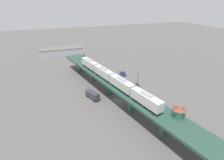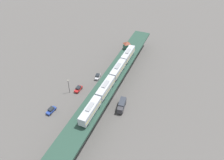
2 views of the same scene
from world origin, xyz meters
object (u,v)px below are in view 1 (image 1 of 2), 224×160
Objects in this scene: warehouse_building at (61,53)px; street_car_blue at (123,74)px; delivery_truck at (93,95)px; signal_hut at (179,112)px; street_car_silver at (147,99)px; street_lamp at (138,76)px; subway_train at (112,78)px; street_car_red at (136,86)px.

street_car_blue is at bearing -57.54° from warehouse_building.
delivery_truck is 61.23m from warehouse_building.
delivery_truck is at bearing 119.94° from signal_hut.
street_lamp is (3.55, 14.92, 3.17)m from street_car_silver.
signal_hut is at bearing -60.06° from delivery_truck.
subway_train reaches higher than street_car_red.
street_car_red is at bearing 82.68° from signal_hut.
street_lamp is at bearing 79.84° from signal_hut.
street_car_silver is (-1.40, -27.31, 0.00)m from street_car_blue.
street_car_red is 11.79m from street_car_silver.
street_car_red is 0.62× the size of delivery_truck.
subway_train reaches higher than warehouse_building.
street_lamp is (23.45, 5.32, 2.35)m from delivery_truck.
signal_hut reaches higher than street_car_red.
street_lamp is at bearing 76.61° from street_car_silver.
warehouse_building is at bearing 104.43° from signal_hut.
street_car_red is at bearing -64.99° from warehouse_building.
delivery_truck is at bearing 154.24° from street_car_silver.
street_car_red is 64.92m from warehouse_building.
warehouse_building is (-27.42, 58.79, 2.47)m from street_car_red.
signal_hut is (9.96, -26.31, -0.74)m from subway_train.
subway_train is 7.08× the size of street_lamp.
delivery_truck is at bearing 154.24° from subway_train.
subway_train is 66.06m from warehouse_building.
warehouse_building is (-6.17, 60.89, 1.65)m from delivery_truck.
street_car_silver is 22.11m from delivery_truck.
subway_train is 26.97m from street_car_blue.
street_car_red is 15.60m from street_car_blue.
street_car_silver is 0.17× the size of warehouse_building.
subway_train is at bearing -25.76° from delivery_truck.
delivery_truck is at bearing -140.25° from street_car_blue.
street_lamp is (2.20, 3.21, 3.17)m from street_car_red.
subway_train reaches higher than delivery_truck.
street_car_blue is 51.24m from warehouse_building.
street_car_blue is (0.04, 15.60, 0.00)m from street_car_red.
street_car_silver is 0.63× the size of delivery_truck.
street_lamp reaches higher than street_car_silver.
signal_hut is at bearing -75.57° from warehouse_building.
delivery_truck is (-21.26, -2.11, 0.82)m from street_car_red.
signal_hut is at bearing -94.98° from street_car_blue.
subway_train is at bearing -78.27° from warehouse_building.
street_car_red is at bearing 83.39° from street_car_silver.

